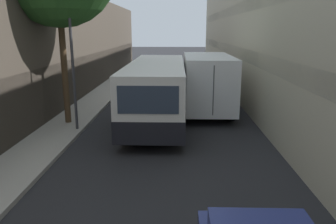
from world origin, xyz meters
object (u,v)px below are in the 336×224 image
at_px(bus, 157,90).
at_px(panel_van, 142,73).
at_px(box_truck, 206,80).
at_px(street_lamp, 70,26).

relative_size(bus, panel_van, 2.45).
xyz_separation_m(box_truck, street_lamp, (-6.07, -4.58, 2.92)).
bearing_deg(bus, street_lamp, -147.94).
bearing_deg(street_lamp, bus, 32.06).
height_order(box_truck, panel_van, box_truck).
xyz_separation_m(panel_van, street_lamp, (-1.62, -12.21, 3.49)).
distance_m(bus, box_truck, 3.59).
relative_size(bus, street_lamp, 1.60).
bearing_deg(panel_van, street_lamp, -97.58).
distance_m(bus, street_lamp, 5.06).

